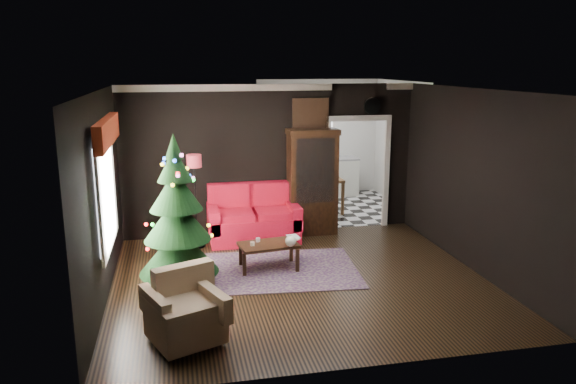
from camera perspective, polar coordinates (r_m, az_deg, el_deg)
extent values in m
plane|color=black|center=(8.34, 1.28, -9.11)|extent=(5.50, 5.50, 0.00)
plane|color=white|center=(7.72, 1.39, 10.49)|extent=(5.50, 5.50, 0.00)
plane|color=black|center=(10.32, -1.82, 3.33)|extent=(5.50, 0.00, 5.50)
plane|color=black|center=(5.59, 7.15, -5.26)|extent=(5.50, 0.00, 5.50)
plane|color=black|center=(7.78, -18.81, -0.62)|extent=(0.00, 5.50, 5.50)
plane|color=black|center=(8.93, 18.78, 1.09)|extent=(0.00, 5.50, 5.50)
cube|color=white|center=(7.96, -18.39, 0.08)|extent=(0.05, 1.60, 1.40)
cube|color=maroon|center=(7.81, -18.23, 5.97)|extent=(0.12, 2.10, 0.35)
plane|color=silver|center=(12.43, 4.76, -1.62)|extent=(3.00, 3.00, 0.00)
cube|color=white|center=(13.50, 3.15, 6.92)|extent=(0.70, 0.06, 0.70)
cube|color=#51404E|center=(8.71, -1.05, -8.07)|extent=(2.61, 2.00, 0.01)
cylinder|color=silver|center=(8.55, -3.72, -5.37)|extent=(0.09, 0.09, 0.06)
cylinder|color=silver|center=(8.73, -3.12, -4.96)|extent=(0.07, 0.07, 0.06)
imported|color=gray|center=(8.87, 0.01, -4.03)|extent=(0.18, 0.04, 0.24)
cylinder|color=silver|center=(10.66, 8.70, 8.81)|extent=(0.32, 0.32, 0.06)
cube|color=#B77A4B|center=(10.32, 2.34, 8.09)|extent=(0.62, 0.05, 0.52)
cube|color=white|center=(13.45, 3.36, 1.51)|extent=(1.80, 0.60, 0.90)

